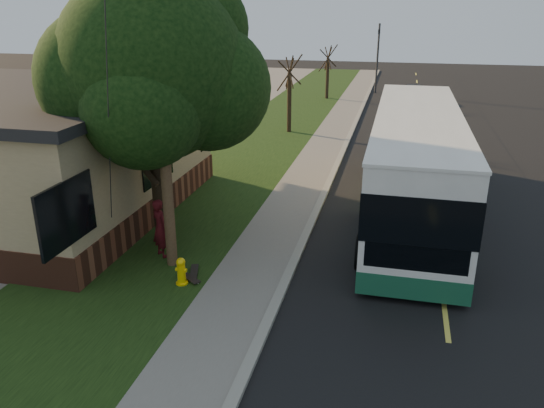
{
  "coord_description": "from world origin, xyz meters",
  "views": [
    {
      "loc": [
        2.53,
        -11.31,
        6.88
      ],
      "look_at": [
        -0.8,
        2.58,
        1.5
      ],
      "focal_mm": 35.0,
      "sensor_mm": 36.0,
      "label": 1
    }
  ],
  "objects_px": {
    "skateboard_main": "(194,271)",
    "distant_car": "(414,93)",
    "leafy_tree": "(155,70)",
    "bare_tree_far": "(328,73)",
    "skateboard_spare": "(189,277)",
    "utility_pole": "(160,101)",
    "traffic_signal": "(378,54)",
    "bare_tree_near": "(289,95)",
    "transit_bus": "(415,161)",
    "skateboarder": "(160,228)",
    "dumpster": "(96,181)",
    "fire_hydrant": "(181,271)"
  },
  "relations": [
    {
      "from": "skateboard_main",
      "to": "distant_car",
      "type": "xyz_separation_m",
      "value": [
        6.04,
        29.55,
        0.55
      ]
    },
    {
      "from": "leafy_tree",
      "to": "bare_tree_far",
      "type": "relative_size",
      "value": 1.94
    },
    {
      "from": "skateboard_main",
      "to": "skateboard_spare",
      "type": "relative_size",
      "value": 1.04
    },
    {
      "from": "utility_pole",
      "to": "leafy_tree",
      "type": "distance_m",
      "value": 1.94
    },
    {
      "from": "traffic_signal",
      "to": "skateboard_spare",
      "type": "xyz_separation_m",
      "value": [
        -3.0,
        -33.75,
        -3.04
      ]
    },
    {
      "from": "bare_tree_near",
      "to": "traffic_signal",
      "type": "relative_size",
      "value": 0.78
    },
    {
      "from": "transit_bus",
      "to": "skateboarder",
      "type": "distance_m",
      "value": 8.9
    },
    {
      "from": "leafy_tree",
      "to": "bare_tree_near",
      "type": "distance_m",
      "value": 15.66
    },
    {
      "from": "utility_pole",
      "to": "traffic_signal",
      "type": "height_order",
      "value": "utility_pole"
    },
    {
      "from": "leafy_tree",
      "to": "skateboard_main",
      "type": "bearing_deg",
      "value": -50.71
    },
    {
      "from": "skateboard_main",
      "to": "utility_pole",
      "type": "bearing_deg",
      "value": 154.35
    },
    {
      "from": "bare_tree_near",
      "to": "transit_bus",
      "type": "relative_size",
      "value": 0.33
    },
    {
      "from": "traffic_signal",
      "to": "dumpster",
      "type": "relative_size",
      "value": 3.45
    },
    {
      "from": "dumpster",
      "to": "skateboard_main",
      "type": "bearing_deg",
      "value": -39.68
    },
    {
      "from": "skateboarder",
      "to": "skateboard_main",
      "type": "xyz_separation_m",
      "value": [
        1.3,
        -0.82,
        -0.81
      ]
    },
    {
      "from": "utility_pole",
      "to": "dumpster",
      "type": "relative_size",
      "value": 5.7
    },
    {
      "from": "fire_hydrant",
      "to": "distant_car",
      "type": "xyz_separation_m",
      "value": [
        6.14,
        30.16,
        0.24
      ]
    },
    {
      "from": "skateboard_main",
      "to": "leafy_tree",
      "type": "bearing_deg",
      "value": 129.29
    },
    {
      "from": "utility_pole",
      "to": "distant_car",
      "type": "height_order",
      "value": "utility_pole"
    },
    {
      "from": "bare_tree_far",
      "to": "distant_car",
      "type": "relative_size",
      "value": 1.02
    },
    {
      "from": "fire_hydrant",
      "to": "transit_bus",
      "type": "height_order",
      "value": "transit_bus"
    },
    {
      "from": "bare_tree_near",
      "to": "bare_tree_far",
      "type": "distance_m",
      "value": 12.01
    },
    {
      "from": "traffic_signal",
      "to": "transit_bus",
      "type": "distance_m",
      "value": 27.34
    },
    {
      "from": "utility_pole",
      "to": "skateboard_main",
      "type": "height_order",
      "value": "utility_pole"
    },
    {
      "from": "utility_pole",
      "to": "transit_bus",
      "type": "distance_m",
      "value": 9.17
    },
    {
      "from": "bare_tree_far",
      "to": "traffic_signal",
      "type": "xyz_separation_m",
      "value": [
        3.5,
        4.0,
        1.16
      ]
    },
    {
      "from": "utility_pole",
      "to": "traffic_signal",
      "type": "xyz_separation_m",
      "value": [
        3.81,
        33.01,
        -1.47
      ]
    },
    {
      "from": "skateboard_spare",
      "to": "transit_bus",
      "type": "bearing_deg",
      "value": 49.04
    },
    {
      "from": "traffic_signal",
      "to": "skateboarder",
      "type": "height_order",
      "value": "traffic_signal"
    },
    {
      "from": "traffic_signal",
      "to": "utility_pole",
      "type": "bearing_deg",
      "value": -96.58
    },
    {
      "from": "traffic_signal",
      "to": "skateboard_main",
      "type": "distance_m",
      "value": 33.67
    },
    {
      "from": "dumpster",
      "to": "transit_bus",
      "type": "bearing_deg",
      "value": 7.5
    },
    {
      "from": "leafy_tree",
      "to": "traffic_signal",
      "type": "relative_size",
      "value": 1.42
    },
    {
      "from": "bare_tree_far",
      "to": "distant_car",
      "type": "distance_m",
      "value": 6.67
    },
    {
      "from": "bare_tree_far",
      "to": "transit_bus",
      "type": "bearing_deg",
      "value": -75.0
    },
    {
      "from": "utility_pole",
      "to": "distant_car",
      "type": "xyz_separation_m",
      "value": [
        6.84,
        29.16,
        -3.96
      ]
    },
    {
      "from": "traffic_signal",
      "to": "dumpster",
      "type": "bearing_deg",
      "value": -106.87
    },
    {
      "from": "utility_pole",
      "to": "bare_tree_near",
      "type": "bearing_deg",
      "value": 90.66
    },
    {
      "from": "skateboarder",
      "to": "traffic_signal",
      "type": "bearing_deg",
      "value": -61.01
    },
    {
      "from": "skateboard_spare",
      "to": "dumpster",
      "type": "distance_m",
      "value": 7.65
    },
    {
      "from": "bare_tree_far",
      "to": "distant_car",
      "type": "bearing_deg",
      "value": 1.38
    },
    {
      "from": "leafy_tree",
      "to": "skateboard_main",
      "type": "relative_size",
      "value": 9.47
    },
    {
      "from": "dumpster",
      "to": "distant_car",
      "type": "height_order",
      "value": "dumpster"
    },
    {
      "from": "bare_tree_near",
      "to": "bare_tree_far",
      "type": "xyz_separation_m",
      "value": [
        0.5,
        12.0,
        -0.15
      ]
    },
    {
      "from": "utility_pole",
      "to": "skateboard_spare",
      "type": "bearing_deg",
      "value": -42.58
    },
    {
      "from": "bare_tree_near",
      "to": "transit_bus",
      "type": "distance_m",
      "value": 13.03
    },
    {
      "from": "utility_pole",
      "to": "skateboard_spare",
      "type": "height_order",
      "value": "utility_pole"
    },
    {
      "from": "skateboard_spare",
      "to": "distant_car",
      "type": "height_order",
      "value": "distant_car"
    },
    {
      "from": "leafy_tree",
      "to": "dumpster",
      "type": "bearing_deg",
      "value": 146.32
    },
    {
      "from": "distant_car",
      "to": "traffic_signal",
      "type": "bearing_deg",
      "value": 122.57
    }
  ]
}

